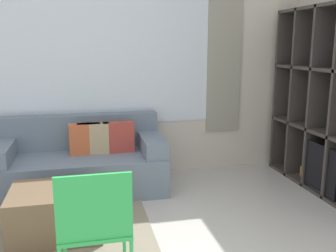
# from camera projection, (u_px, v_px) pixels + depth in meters

# --- Properties ---
(wall_back) EXTENTS (6.42, 0.11, 2.70)m
(wall_back) POSITION_uv_depth(u_px,v_px,m) (94.00, 65.00, 4.40)
(wall_back) COLOR beige
(wall_back) RESTS_ON ground_plane
(shelving_unit) EXTENTS (0.37, 1.91, 2.00)m
(shelving_unit) POSITION_uv_depth(u_px,v_px,m) (336.00, 105.00, 3.94)
(shelving_unit) COLOR #515660
(shelving_unit) RESTS_ON ground_plane
(couch_main) EXTENTS (1.82, 0.85, 0.80)m
(couch_main) POSITION_uv_depth(u_px,v_px,m) (81.00, 163.00, 4.14)
(couch_main) COLOR slate
(couch_main) RESTS_ON ground_plane
(ottoman) EXTENTS (0.74, 0.60, 0.41)m
(ottoman) POSITION_uv_depth(u_px,v_px,m) (56.00, 212.00, 3.15)
(ottoman) COLOR brown
(ottoman) RESTS_ON ground_plane
(folding_chair) EXTENTS (0.44, 0.46, 0.86)m
(folding_chair) POSITION_uv_depth(u_px,v_px,m) (95.00, 222.00, 2.29)
(folding_chair) COLOR green
(folding_chair) RESTS_ON ground_plane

